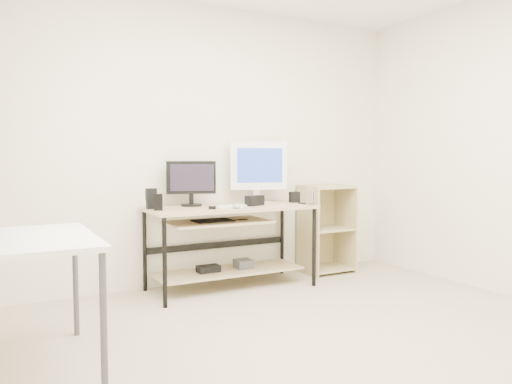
{
  "coord_description": "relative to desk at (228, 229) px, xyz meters",
  "views": [
    {
      "loc": [
        -1.9,
        -2.38,
        1.19
      ],
      "look_at": [
        0.07,
        1.3,
        0.9
      ],
      "focal_mm": 35.0,
      "sensor_mm": 36.0,
      "label": 1
    }
  ],
  "objects": [
    {
      "name": "shelf_unit",
      "position": [
        1.18,
        0.16,
        -0.09
      ],
      "size": [
        0.5,
        0.4,
        0.9
      ],
      "color": "tan",
      "rests_on": "ground"
    },
    {
      "name": "white_imac",
      "position": [
        0.41,
        0.17,
        0.55
      ],
      "size": [
        0.54,
        0.21,
        0.59
      ],
      "rotation": [
        0.0,
        0.0,
        -0.29
      ],
      "color": "silver",
      "rests_on": "desk"
    },
    {
      "name": "drinking_glass",
      "position": [
        0.7,
        -0.28,
        0.29
      ],
      "size": [
        0.07,
        0.07,
        0.14
      ],
      "primitive_type": "cylinder",
      "rotation": [
        0.0,
        0.0,
        -0.07
      ],
      "color": "white",
      "rests_on": "coaster"
    },
    {
      "name": "desk",
      "position": [
        0.0,
        0.0,
        0.0
      ],
      "size": [
        1.5,
        0.65,
        0.75
      ],
      "color": "tan",
      "rests_on": "ground"
    },
    {
      "name": "smartphone",
      "position": [
        0.72,
        -0.16,
        0.22
      ],
      "size": [
        0.07,
        0.13,
        0.01
      ],
      "primitive_type": "cube",
      "rotation": [
        0.0,
        0.0,
        -0.01
      ],
      "color": "black",
      "rests_on": "desk"
    },
    {
      "name": "side_table",
      "position": [
        -1.65,
        -1.06,
        0.13
      ],
      "size": [
        0.6,
        1.0,
        0.75
      ],
      "color": "white",
      "rests_on": "ground"
    },
    {
      "name": "black_monitor",
      "position": [
        -0.29,
        0.16,
        0.44
      ],
      "size": [
        0.43,
        0.18,
        0.4
      ],
      "rotation": [
        0.0,
        0.0,
        -0.32
      ],
      "color": "black",
      "rests_on": "desk"
    },
    {
      "name": "coaster",
      "position": [
        0.7,
        -0.28,
        0.21
      ],
      "size": [
        0.09,
        0.09,
        0.01
      ],
      "primitive_type": "cylinder",
      "rotation": [
        0.0,
        0.0,
        -0.07
      ],
      "color": "#A4804A",
      "rests_on": "desk"
    },
    {
      "name": "speaker_left",
      "position": [
        -0.67,
        0.1,
        0.3
      ],
      "size": [
        0.1,
        0.1,
        0.17
      ],
      "rotation": [
        0.0,
        0.0,
        -0.11
      ],
      "color": "black",
      "rests_on": "desk"
    },
    {
      "name": "mouse",
      "position": [
        -0.02,
        -0.21,
        0.23
      ],
      "size": [
        0.08,
        0.11,
        0.04
      ],
      "primitive_type": "ellipsoid",
      "rotation": [
        0.0,
        0.0,
        -0.14
      ],
      "color": "#AFAFB4",
      "rests_on": "desk"
    },
    {
      "name": "volume_puck",
      "position": [
        -0.23,
        -0.17,
        0.23
      ],
      "size": [
        0.07,
        0.07,
        0.03
      ],
      "primitive_type": "cylinder",
      "rotation": [
        0.0,
        0.0,
        -0.07
      ],
      "color": "black",
      "rests_on": "desk"
    },
    {
      "name": "audio_controller",
      "position": [
        -0.66,
        -0.07,
        0.28
      ],
      "size": [
        0.08,
        0.06,
        0.14
      ],
      "primitive_type": "cube",
      "rotation": [
        0.0,
        0.0,
        -0.31
      ],
      "color": "black",
      "rests_on": "desk"
    },
    {
      "name": "center_speaker",
      "position": [
        0.23,
        -0.08,
        0.26
      ],
      "size": [
        0.2,
        0.14,
        0.09
      ],
      "primitive_type": "cube",
      "rotation": [
        0.0,
        0.0,
        0.36
      ],
      "color": "black",
      "rests_on": "desk"
    },
    {
      "name": "room",
      "position": [
        -0.11,
        -1.62,
        0.78
      ],
      "size": [
        4.01,
        4.01,
        2.62
      ],
      "color": "#BDB191",
      "rests_on": "ground"
    },
    {
      "name": "keyboard",
      "position": [
        0.04,
        -0.05,
        0.22
      ],
      "size": [
        0.38,
        0.13,
        0.01
      ],
      "primitive_type": "cube",
      "rotation": [
        0.0,
        0.0,
        0.06
      ],
      "color": "white",
      "rests_on": "desk"
    },
    {
      "name": "speaker_right",
      "position": [
        0.72,
        0.03,
        0.26
      ],
      "size": [
        0.1,
        0.1,
        0.1
      ],
      "primitive_type": "cube",
      "rotation": [
        0.0,
        0.0,
        -0.18
      ],
      "color": "black",
      "rests_on": "desk"
    }
  ]
}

